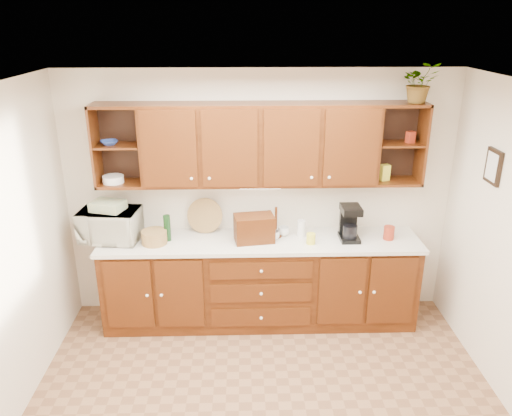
{
  "coord_description": "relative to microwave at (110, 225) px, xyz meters",
  "views": [
    {
      "loc": [
        -0.17,
        -3.16,
        3.04
      ],
      "look_at": [
        -0.05,
        1.15,
        1.4
      ],
      "focal_mm": 35.0,
      "sensor_mm": 36.0,
      "label": 1
    }
  ],
  "objects": [
    {
      "name": "ceiling",
      "position": [
        1.51,
        -1.49,
        1.5
      ],
      "size": [
        4.0,
        4.0,
        0.0
      ],
      "primitive_type": "plane",
      "rotation": [
        3.14,
        0.0,
        0.0
      ],
      "color": "white",
      "rests_on": "back_wall"
    },
    {
      "name": "back_wall",
      "position": [
        1.51,
        0.26,
        0.2
      ],
      "size": [
        4.0,
        0.0,
        4.0
      ],
      "primitive_type": "plane",
      "rotation": [
        1.57,
        0.0,
        0.0
      ],
      "color": "silver",
      "rests_on": "floor"
    },
    {
      "name": "base_cabinets",
      "position": [
        1.51,
        -0.04,
        -0.65
      ],
      "size": [
        3.2,
        0.6,
        0.9
      ],
      "primitive_type": "cube",
      "color": "#321405",
      "rests_on": "floor"
    },
    {
      "name": "countertop",
      "position": [
        1.51,
        -0.05,
        -0.18
      ],
      "size": [
        3.24,
        0.64,
        0.04
      ],
      "primitive_type": "cube",
      "color": "silver",
      "rests_on": "base_cabinets"
    },
    {
      "name": "upper_cabinets",
      "position": [
        1.52,
        0.1,
        0.79
      ],
      "size": [
        3.2,
        0.33,
        0.8
      ],
      "color": "#321405",
      "rests_on": "back_wall"
    },
    {
      "name": "undercabinet_light",
      "position": [
        1.51,
        0.05,
        0.37
      ],
      "size": [
        0.4,
        0.05,
        0.02
      ],
      "primitive_type": "cube",
      "color": "white",
      "rests_on": "upper_cabinets"
    },
    {
      "name": "framed_picture",
      "position": [
        3.49,
        -0.59,
        0.75
      ],
      "size": [
        0.03,
        0.24,
        0.3
      ],
      "primitive_type": "cube",
      "color": "black",
      "rests_on": "right_wall"
    },
    {
      "name": "wicker_basket",
      "position": [
        0.45,
        -0.1,
        -0.09
      ],
      "size": [
        0.33,
        0.33,
        0.14
      ],
      "primitive_type": "cylinder",
      "rotation": [
        0.0,
        0.0,
        -0.38
      ],
      "color": "#9F7842",
      "rests_on": "countertop"
    },
    {
      "name": "microwave",
      "position": [
        0.0,
        0.0,
        0.0
      ],
      "size": [
        0.62,
        0.45,
        0.32
      ],
      "primitive_type": "imported",
      "rotation": [
        0.0,
        0.0,
        -0.1
      ],
      "color": "#EEE8CD",
      "rests_on": "countertop"
    },
    {
      "name": "towel_stack",
      "position": [
        0.0,
        0.0,
        0.21
      ],
      "size": [
        0.36,
        0.3,
        0.09
      ],
      "primitive_type": "cube",
      "rotation": [
        0.0,
        0.0,
        -0.3
      ],
      "color": "#F1DA71",
      "rests_on": "microwave"
    },
    {
      "name": "wine_bottle",
      "position": [
        0.57,
        -0.03,
        -0.02
      ],
      "size": [
        0.09,
        0.09,
        0.27
      ],
      "primitive_type": "cylinder",
      "rotation": [
        0.0,
        0.0,
        -0.38
      ],
      "color": "black",
      "rests_on": "countertop"
    },
    {
      "name": "woven_tray",
      "position": [
        0.94,
        0.17,
        -0.15
      ],
      "size": [
        0.38,
        0.14,
        0.36
      ],
      "primitive_type": "cylinder",
      "rotation": [
        1.36,
        0.0,
        -0.11
      ],
      "color": "#9F7842",
      "rests_on": "countertop"
    },
    {
      "name": "bread_box",
      "position": [
        1.44,
        -0.07,
        -0.02
      ],
      "size": [
        0.42,
        0.3,
        0.27
      ],
      "primitive_type": "cube",
      "rotation": [
        0.0,
        0.0,
        0.15
      ],
      "color": "#321405",
      "rests_on": "countertop"
    },
    {
      "name": "mug_tree",
      "position": [
        1.67,
        0.04,
        -0.11
      ],
      "size": [
        0.28,
        0.29,
        0.32
      ],
      "rotation": [
        0.0,
        0.0,
        0.21
      ],
      "color": "#321405",
      "rests_on": "countertop"
    },
    {
      "name": "canister_red",
      "position": [
        2.81,
        -0.07,
        -0.09
      ],
      "size": [
        0.14,
        0.14,
        0.14
      ],
      "primitive_type": "cylinder",
      "rotation": [
        0.0,
        0.0,
        -0.35
      ],
      "color": "#9B2B16",
      "rests_on": "countertop"
    },
    {
      "name": "canister_white",
      "position": [
        1.93,
        0.04,
        -0.07
      ],
      "size": [
        0.1,
        0.1,
        0.17
      ],
      "primitive_type": "cylinder",
      "rotation": [
        0.0,
        0.0,
        0.23
      ],
      "color": "white",
      "rests_on": "countertop"
    },
    {
      "name": "canister_yellow",
      "position": [
        2.01,
        -0.15,
        -0.11
      ],
      "size": [
        0.12,
        0.12,
        0.11
      ],
      "primitive_type": "cylinder",
      "rotation": [
        0.0,
        0.0,
        -0.41
      ],
      "color": "yellow",
      "rests_on": "countertop"
    },
    {
      "name": "coffee_maker",
      "position": [
        2.41,
        -0.04,
        0.01
      ],
      "size": [
        0.19,
        0.25,
        0.36
      ],
      "rotation": [
        0.0,
        0.0,
        0.01
      ],
      "color": "black",
      "rests_on": "countertop"
    },
    {
      "name": "bowl_stack",
      "position": [
        0.06,
        0.09,
        0.82
      ],
      "size": [
        0.22,
        0.22,
        0.04
      ],
      "primitive_type": "imported",
      "rotation": [
        0.0,
        0.0,
        0.39
      ],
      "color": "#284296",
      "rests_on": "upper_cabinets"
    },
    {
      "name": "plate_stack",
      "position": [
        0.06,
        0.08,
        0.46
      ],
      "size": [
        0.26,
        0.26,
        0.07
      ],
      "primitive_type": "cylinder",
      "rotation": [
        0.0,
        0.0,
        0.33
      ],
      "color": "white",
      "rests_on": "upper_cabinets"
    },
    {
      "name": "pantry_box_yellow",
      "position": [
        2.75,
        0.09,
        0.5
      ],
      "size": [
        0.11,
        0.1,
        0.16
      ],
      "primitive_type": "cube",
      "rotation": [
        0.0,
        0.0,
        0.33
      ],
      "color": "yellow",
      "rests_on": "upper_cabinets"
    },
    {
      "name": "pantry_box_red",
      "position": [
        2.97,
        0.09,
        0.86
      ],
      "size": [
        0.09,
        0.09,
        0.11
      ],
      "primitive_type": "cube",
      "rotation": [
        0.0,
        0.0,
        0.35
      ],
      "color": "#9B2B16",
      "rests_on": "upper_cabinets"
    },
    {
      "name": "potted_plant",
      "position": [
        3.0,
        0.07,
        1.38
      ],
      "size": [
        0.34,
        0.29,
        0.38
      ],
      "primitive_type": "imported",
      "rotation": [
        0.0,
        0.0,
        0.01
      ],
      "color": "#999999",
      "rests_on": "upper_cabinets"
    }
  ]
}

